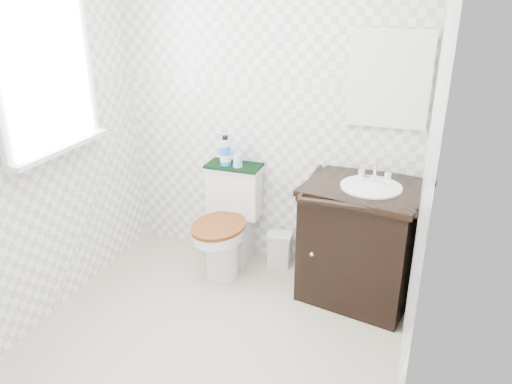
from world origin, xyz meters
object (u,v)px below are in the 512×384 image
Objects in this scene: toilet at (229,225)px; trash_bin at (279,249)px; cup at (238,161)px; vanity at (362,239)px; mouthwash_bottle at (225,152)px.

trash_bin is at bearing 19.98° from toilet.
cup is (-0.32, -0.04, 0.69)m from trash_bin.
vanity is 3.46× the size of trash_bin.
trash_bin is at bearing 4.92° from mouthwash_bottle.
mouthwash_bottle is at bearing 171.24° from vanity.
vanity is 10.40× the size of cup.
toilet is at bearing 176.17° from vanity.
vanity is at bearing -3.83° from toilet.
trash_bin is 3.00× the size of cup.
mouthwash_bottle reaches higher than trash_bin.
mouthwash_bottle is (-0.41, -0.04, 0.75)m from trash_bin.
toilet is 0.83× the size of vanity.
trash_bin is 0.76m from cup.
toilet is 1.00m from vanity.
toilet is 2.88× the size of trash_bin.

